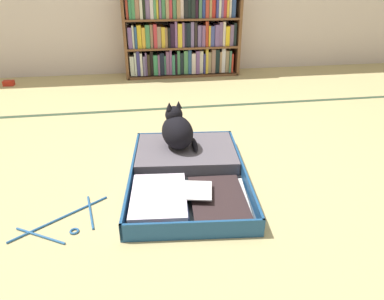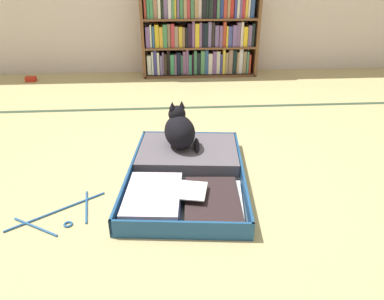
{
  "view_description": "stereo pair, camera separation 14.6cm",
  "coord_description": "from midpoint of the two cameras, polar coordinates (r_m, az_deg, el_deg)",
  "views": [
    {
      "loc": [
        -0.28,
        -1.57,
        0.99
      ],
      "look_at": [
        -0.02,
        0.08,
        0.14
      ],
      "focal_mm": 32.15,
      "sensor_mm": 36.0,
      "label": 1
    },
    {
      "loc": [
        -0.14,
        -1.59,
        0.99
      ],
      "look_at": [
        -0.02,
        0.08,
        0.14
      ],
      "focal_mm": 32.15,
      "sensor_mm": 36.0,
      "label": 2
    }
  ],
  "objects": [
    {
      "name": "ground_plane",
      "position": [
        1.87,
        -1.3,
        -4.96
      ],
      "size": [
        10.0,
        10.0,
        0.0
      ],
      "primitive_type": "plane",
      "color": "tan"
    },
    {
      "name": "tatami_border",
      "position": [
        2.91,
        -4.45,
        6.94
      ],
      "size": [
        4.8,
        0.05,
        0.0
      ],
      "color": "#324731",
      "rests_on": "ground_plane"
    },
    {
      "name": "bookshelf",
      "position": [
        3.87,
        -2.89,
        18.67
      ],
      "size": [
        1.23,
        0.3,
        0.9
      ],
      "color": "brown",
      "rests_on": "ground_plane"
    },
    {
      "name": "open_suitcase",
      "position": [
        1.88,
        -3.25,
        -3.41
      ],
      "size": [
        0.69,
        0.97,
        0.09
      ],
      "color": "navy",
      "rests_on": "ground_plane"
    },
    {
      "name": "black_cat",
      "position": [
        1.99,
        -4.62,
        3.18
      ],
      "size": [
        0.23,
        0.27,
        0.26
      ],
      "color": "black",
      "rests_on": "open_suitcase"
    },
    {
      "name": "clothes_hanger",
      "position": [
        1.69,
        -22.68,
        -11.04
      ],
      "size": [
        0.39,
        0.34,
        0.01
      ],
      "color": "#285E99",
      "rests_on": "ground_plane"
    },
    {
      "name": "small_red_pouch",
      "position": [
        4.02,
        -29.08,
        9.67
      ],
      "size": [
        0.1,
        0.07,
        0.05
      ],
      "color": "red",
      "rests_on": "ground_plane"
    }
  ]
}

